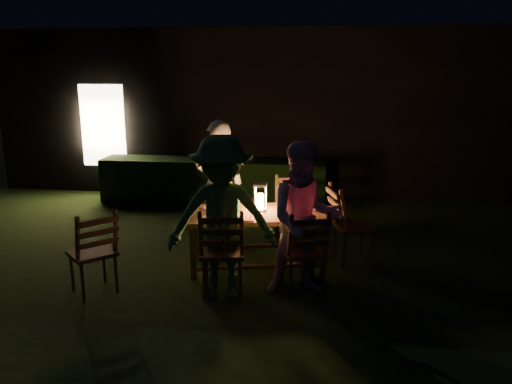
# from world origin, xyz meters

# --- Properties ---
(garden_envelope) EXTENTS (40.00, 40.00, 3.20)m
(garden_envelope) POSITION_xyz_m (-0.01, 6.15, 1.58)
(garden_envelope) COLOR black
(garden_envelope) RESTS_ON ground
(dining_table) EXTENTS (1.87, 1.21, 0.72)m
(dining_table) POSITION_xyz_m (0.72, 0.70, 0.65)
(dining_table) COLOR #532F1B
(dining_table) RESTS_ON ground
(chair_near_left) EXTENTS (0.55, 0.58, 1.07)m
(chair_near_left) POSITION_xyz_m (0.45, -0.15, 0.32)
(chair_near_left) COLOR #532F1B
(chair_near_left) RESTS_ON ground
(chair_near_right) EXTENTS (0.59, 0.61, 1.01)m
(chair_near_right) POSITION_xyz_m (1.33, 0.04, 0.31)
(chair_near_right) COLOR #532F1B
(chair_near_right) RESTS_ON ground
(chair_far_left) EXTENTS (0.48, 0.51, 0.90)m
(chair_far_left) POSITION_xyz_m (0.11, 1.35, 0.27)
(chair_far_left) COLOR #532F1B
(chair_far_left) RESTS_ON ground
(chair_far_right) EXTENTS (0.48, 0.52, 1.00)m
(chair_far_right) POSITION_xyz_m (1.09, 1.57, 0.30)
(chair_far_right) COLOR #532F1B
(chair_far_right) RESTS_ON ground
(chair_end) EXTENTS (0.63, 0.60, 1.07)m
(chair_end) POSITION_xyz_m (1.92, 0.96, 0.32)
(chair_end) COLOR #532F1B
(chair_end) RESTS_ON ground
(chair_spare) EXTENTS (0.67, 0.67, 1.03)m
(chair_spare) POSITION_xyz_m (-0.99, -0.31, 0.31)
(chair_spare) COLOR #532F1B
(chair_spare) RESTS_ON ground
(person_house_side) EXTENTS (0.73, 0.56, 1.79)m
(person_house_side) POSITION_xyz_m (0.10, 1.40, 0.90)
(person_house_side) COLOR #F3E2CF
(person_house_side) RESTS_ON ground
(person_opp_right) EXTENTS (0.96, 0.82, 1.72)m
(person_opp_right) POSITION_xyz_m (1.34, -0.00, 0.86)
(person_opp_right) COLOR #DC97B8
(person_opp_right) RESTS_ON ground
(person_opp_left) EXTENTS (1.28, 0.91, 1.80)m
(person_opp_left) POSITION_xyz_m (0.46, -0.20, 0.90)
(person_opp_left) COLOR #3A6934
(person_opp_left) RESTS_ON ground
(lantern) EXTENTS (0.16, 0.16, 0.35)m
(lantern) POSITION_xyz_m (0.76, 0.76, 0.88)
(lantern) COLOR white
(lantern) RESTS_ON dining_table
(plate_far_left) EXTENTS (0.25, 0.25, 0.01)m
(plate_far_left) POSITION_xyz_m (0.13, 0.80, 0.73)
(plate_far_left) COLOR white
(plate_far_left) RESTS_ON dining_table
(plate_near_left) EXTENTS (0.25, 0.25, 0.01)m
(plate_near_left) POSITION_xyz_m (0.23, 0.37, 0.73)
(plate_near_left) COLOR white
(plate_near_left) RESTS_ON dining_table
(plate_far_right) EXTENTS (0.25, 0.25, 0.01)m
(plate_far_right) POSITION_xyz_m (1.11, 1.01, 0.73)
(plate_far_right) COLOR white
(plate_far_right) RESTS_ON dining_table
(plate_near_right) EXTENTS (0.25, 0.25, 0.01)m
(plate_near_right) POSITION_xyz_m (1.21, 0.58, 0.73)
(plate_near_right) COLOR white
(plate_near_right) RESTS_ON dining_table
(wineglass_a) EXTENTS (0.06, 0.06, 0.18)m
(wineglass_a) POSITION_xyz_m (0.37, 0.91, 0.81)
(wineglass_a) COLOR #59070F
(wineglass_a) RESTS_ON dining_table
(wineglass_b) EXTENTS (0.06, 0.06, 0.18)m
(wineglass_b) POSITION_xyz_m (0.04, 0.43, 0.81)
(wineglass_b) COLOR #59070F
(wineglass_b) RESTS_ON dining_table
(wineglass_c) EXTENTS (0.06, 0.06, 0.18)m
(wineglass_c) POSITION_xyz_m (1.07, 0.49, 0.81)
(wineglass_c) COLOR #59070F
(wineglass_c) RESTS_ON dining_table
(wineglass_d) EXTENTS (0.06, 0.06, 0.18)m
(wineglass_d) POSITION_xyz_m (1.29, 1.01, 0.81)
(wineglass_d) COLOR #59070F
(wineglass_d) RESTS_ON dining_table
(wineglass_e) EXTENTS (0.06, 0.06, 0.18)m
(wineglass_e) POSITION_xyz_m (0.69, 0.39, 0.81)
(wineglass_e) COLOR silver
(wineglass_e) RESTS_ON dining_table
(bottle_table) EXTENTS (0.07, 0.07, 0.28)m
(bottle_table) POSITION_xyz_m (0.47, 0.65, 0.86)
(bottle_table) COLOR #0F471E
(bottle_table) RESTS_ON dining_table
(napkin_left) EXTENTS (0.18, 0.14, 0.01)m
(napkin_left) POSITION_xyz_m (0.64, 0.35, 0.72)
(napkin_left) COLOR red
(napkin_left) RESTS_ON dining_table
(napkin_right) EXTENTS (0.18, 0.14, 0.01)m
(napkin_right) POSITION_xyz_m (1.32, 0.53, 0.72)
(napkin_right) COLOR red
(napkin_right) RESTS_ON dining_table
(phone) EXTENTS (0.14, 0.07, 0.01)m
(phone) POSITION_xyz_m (0.18, 0.27, 0.72)
(phone) COLOR black
(phone) RESTS_ON dining_table
(side_table) EXTENTS (0.58, 0.58, 0.78)m
(side_table) POSITION_xyz_m (0.08, 1.56, 0.68)
(side_table) COLOR olive
(side_table) RESTS_ON ground
(ice_bucket) EXTENTS (0.30, 0.30, 0.22)m
(ice_bucket) POSITION_xyz_m (0.08, 1.56, 0.89)
(ice_bucket) COLOR #A5A8AD
(ice_bucket) RESTS_ON side_table
(bottle_bucket_a) EXTENTS (0.07, 0.07, 0.32)m
(bottle_bucket_a) POSITION_xyz_m (0.03, 1.52, 0.94)
(bottle_bucket_a) COLOR #0F471E
(bottle_bucket_a) RESTS_ON side_table
(bottle_bucket_b) EXTENTS (0.07, 0.07, 0.32)m
(bottle_bucket_b) POSITION_xyz_m (0.13, 1.60, 0.94)
(bottle_bucket_b) COLOR #0F471E
(bottle_bucket_b) RESTS_ON side_table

